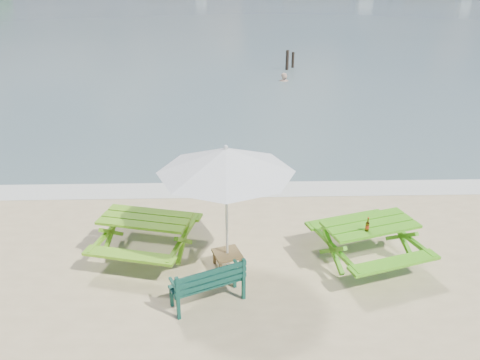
{
  "coord_description": "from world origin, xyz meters",
  "views": [
    {
      "loc": [
        -0.04,
        -6.11,
        5.13
      ],
      "look_at": [
        0.22,
        3.0,
        1.0
      ],
      "focal_mm": 35.0,
      "sensor_mm": 36.0,
      "label": 1
    }
  ],
  "objects_px": {
    "side_table": "(227,259)",
    "patio_umbrella": "(226,161)",
    "picnic_table_left": "(147,236)",
    "park_bench": "(208,290)",
    "picnic_table_right": "(368,243)",
    "beer_bottle": "(367,227)",
    "swimmer": "(283,90)"
  },
  "relations": [
    {
      "from": "side_table",
      "to": "patio_umbrella",
      "type": "height_order",
      "value": "patio_umbrella"
    },
    {
      "from": "picnic_table_left",
      "to": "park_bench",
      "type": "distance_m",
      "value": 1.95
    },
    {
      "from": "park_bench",
      "to": "picnic_table_right",
      "type": "bearing_deg",
      "value": 20.75
    },
    {
      "from": "patio_umbrella",
      "to": "beer_bottle",
      "type": "height_order",
      "value": "patio_umbrella"
    },
    {
      "from": "picnic_table_right",
      "to": "patio_umbrella",
      "type": "relative_size",
      "value": 0.77
    },
    {
      "from": "picnic_table_left",
      "to": "patio_umbrella",
      "type": "relative_size",
      "value": 0.74
    },
    {
      "from": "picnic_table_left",
      "to": "swimmer",
      "type": "relative_size",
      "value": 1.31
    },
    {
      "from": "park_bench",
      "to": "picnic_table_left",
      "type": "bearing_deg",
      "value": 129.13
    },
    {
      "from": "picnic_table_left",
      "to": "patio_umbrella",
      "type": "bearing_deg",
      "value": -17.78
    },
    {
      "from": "patio_umbrella",
      "to": "side_table",
      "type": "bearing_deg",
      "value": -93.58
    },
    {
      "from": "patio_umbrella",
      "to": "picnic_table_right",
      "type": "bearing_deg",
      "value": 2.76
    },
    {
      "from": "park_bench",
      "to": "beer_bottle",
      "type": "bearing_deg",
      "value": 16.97
    },
    {
      "from": "picnic_table_right",
      "to": "park_bench",
      "type": "height_order",
      "value": "picnic_table_right"
    },
    {
      "from": "swimmer",
      "to": "park_bench",
      "type": "bearing_deg",
      "value": -100.75
    },
    {
      "from": "patio_umbrella",
      "to": "park_bench",
      "type": "bearing_deg",
      "value": -108.15
    },
    {
      "from": "picnic_table_right",
      "to": "side_table",
      "type": "distance_m",
      "value": 2.68
    },
    {
      "from": "patio_umbrella",
      "to": "beer_bottle",
      "type": "distance_m",
      "value": 2.82
    },
    {
      "from": "park_bench",
      "to": "patio_umbrella",
      "type": "relative_size",
      "value": 0.43
    },
    {
      "from": "park_bench",
      "to": "patio_umbrella",
      "type": "distance_m",
      "value": 2.2
    },
    {
      "from": "picnic_table_right",
      "to": "patio_umbrella",
      "type": "bearing_deg",
      "value": -177.24
    },
    {
      "from": "beer_bottle",
      "to": "swimmer",
      "type": "height_order",
      "value": "beer_bottle"
    },
    {
      "from": "beer_bottle",
      "to": "patio_umbrella",
      "type": "bearing_deg",
      "value": 176.91
    },
    {
      "from": "picnic_table_right",
      "to": "park_bench",
      "type": "relative_size",
      "value": 1.81
    },
    {
      "from": "picnic_table_left",
      "to": "side_table",
      "type": "height_order",
      "value": "picnic_table_left"
    },
    {
      "from": "park_bench",
      "to": "patio_umbrella",
      "type": "xyz_separation_m",
      "value": [
        0.33,
        1.01,
        1.93
      ]
    },
    {
      "from": "picnic_table_left",
      "to": "patio_umbrella",
      "type": "height_order",
      "value": "patio_umbrella"
    },
    {
      "from": "picnic_table_left",
      "to": "picnic_table_right",
      "type": "xyz_separation_m",
      "value": [
        4.22,
        -0.37,
        0.0
      ]
    },
    {
      "from": "beer_bottle",
      "to": "picnic_table_left",
      "type": "bearing_deg",
      "value": 171.15
    },
    {
      "from": "side_table",
      "to": "swimmer",
      "type": "distance_m",
      "value": 16.17
    },
    {
      "from": "swimmer",
      "to": "beer_bottle",
      "type": "bearing_deg",
      "value": -91.28
    },
    {
      "from": "picnic_table_left",
      "to": "beer_bottle",
      "type": "bearing_deg",
      "value": -8.85
    },
    {
      "from": "picnic_table_right",
      "to": "patio_umbrella",
      "type": "xyz_separation_m",
      "value": [
        -2.66,
        -0.13,
        1.77
      ]
    }
  ]
}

